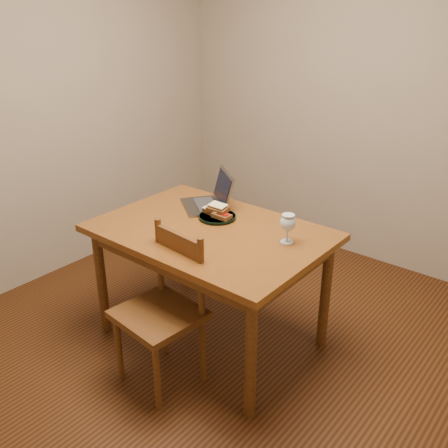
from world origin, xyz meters
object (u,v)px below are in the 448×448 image
Objects in this scene: milk_glass at (288,228)px; laptop at (212,197)px; table at (210,243)px; plate at (217,217)px; chair at (162,304)px.

laptop is (-0.65, 0.14, -0.02)m from milk_glass.
milk_glass is 0.39× the size of laptop.
plate is (-0.07, 0.14, 0.10)m from table.
laptop is at bearing 167.91° from milk_glass.
milk_glass reaches higher than table.
laptop is at bearing 115.21° from chair.
chair is 1.98× the size of plate.
laptop is at bearing 139.73° from plate.
table is 3.12× the size of laptop.
plate is (-0.11, 0.59, 0.27)m from chair.
plate is 0.50m from milk_glass.
plate is at bearing 115.00° from table.
plate is 0.20m from laptop.
milk_glass reaches higher than chair.
laptop is (-0.15, 0.13, 0.05)m from plate.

